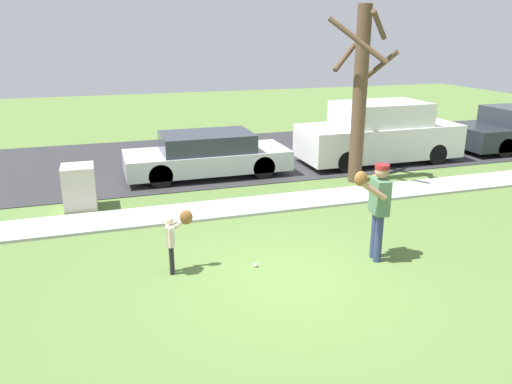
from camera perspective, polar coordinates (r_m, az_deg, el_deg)
name	(u,v)px	position (r m, az deg, el deg)	size (l,w,h in m)	color
ground_plane	(236,210)	(11.49, -2.33, -2.09)	(48.00, 48.00, 0.00)	#567538
sidewalk_strip	(235,207)	(11.57, -2.46, -1.79)	(36.00, 1.20, 0.06)	#A3A39E
road_surface	(194,159)	(16.26, -7.14, 3.81)	(36.00, 6.80, 0.02)	#2D2D30
person_adult	(378,202)	(8.89, 13.84, -1.12)	(0.78, 0.62, 1.78)	navy
person_child	(175,234)	(8.45, -9.34, -4.83)	(0.50, 0.38, 1.07)	black
baseball	(256,265)	(8.77, -0.05, -8.40)	(0.07, 0.07, 0.07)	white
utility_cabinet	(79,188)	(12.09, -19.68, 0.47)	(0.72, 0.77, 1.04)	beige
street_tree_near	(360,91)	(13.52, 11.92, 11.34)	(1.84, 1.88, 4.62)	brown
parked_sedan_silver	(207,155)	(14.15, -5.68, 4.30)	(4.60, 1.80, 1.23)	silver
parked_van_white	(379,134)	(16.06, 13.97, 6.51)	(5.00, 1.95, 1.88)	silver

